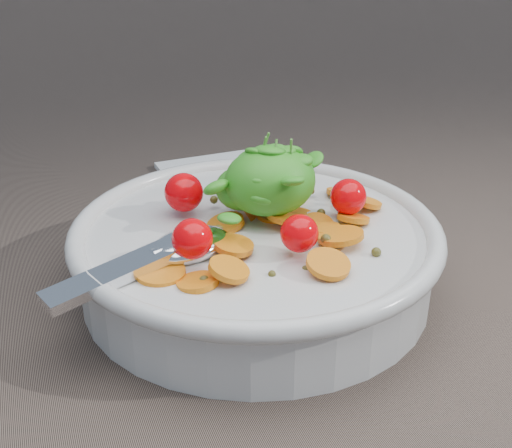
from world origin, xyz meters
name	(u,v)px	position (x,y,z in m)	size (l,w,h in m)	color
ground	(248,273)	(0.00, 0.00, 0.00)	(6.00, 6.00, 0.00)	#6C594D
bowl	(256,249)	(0.00, -0.02, 0.04)	(0.33, 0.31, 0.13)	silver
napkin	(243,176)	(0.07, 0.22, 0.00)	(0.18, 0.16, 0.01)	white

